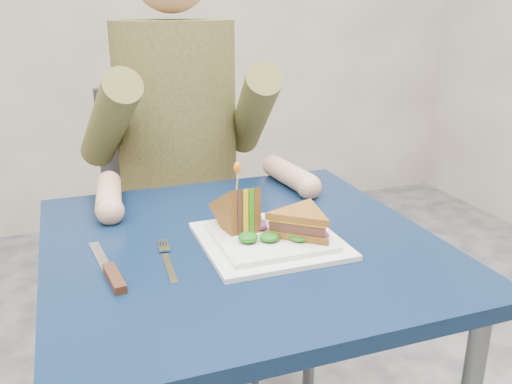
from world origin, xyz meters
name	(u,v)px	position (x,y,z in m)	size (l,w,h in m)	color
table	(241,275)	(0.00, 0.00, 0.65)	(0.75, 0.75, 0.73)	black
chair	(175,213)	(0.00, 0.66, 0.54)	(0.42, 0.40, 0.93)	#47474C
diner	(177,102)	(0.00, 0.55, 0.91)	(0.54, 0.59, 0.74)	#4D4723
plate	(270,239)	(0.05, -0.03, 0.74)	(0.26, 0.26, 0.02)	white
sandwich_flat	(301,222)	(0.10, -0.06, 0.78)	(0.20, 0.20, 0.05)	brown
sandwich_upright	(238,212)	(0.00, 0.01, 0.78)	(0.08, 0.14, 0.14)	brown
fork	(168,261)	(-0.16, -0.05, 0.73)	(0.03, 0.18, 0.01)	silver
knife	(112,274)	(-0.26, -0.07, 0.74)	(0.05, 0.22, 0.02)	silver
toothpick	(237,181)	(0.00, 0.01, 0.85)	(0.00, 0.00, 0.06)	tan
toothpick_frill	(237,167)	(0.00, 0.01, 0.88)	(0.01, 0.01, 0.02)	orange
lettuce_spill	(270,227)	(0.05, -0.02, 0.76)	(0.15, 0.13, 0.02)	#337A14
onion_ring	(276,224)	(0.06, -0.03, 0.77)	(0.04, 0.04, 0.01)	#9E4C7A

